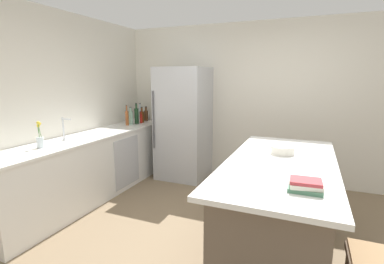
# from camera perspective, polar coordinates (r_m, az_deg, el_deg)

# --- Properties ---
(ground_plane) EXTENTS (7.20, 7.20, 0.00)m
(ground_plane) POSITION_cam_1_polar(r_m,az_deg,el_deg) (3.17, 5.65, -21.91)
(ground_plane) COLOR #7A664C
(wall_rear) EXTENTS (6.00, 0.10, 2.60)m
(wall_rear) POSITION_cam_1_polar(r_m,az_deg,el_deg) (4.88, 13.80, 5.69)
(wall_rear) COLOR silver
(wall_rear) RESTS_ON ground_plane
(wall_left) EXTENTS (0.10, 6.00, 2.60)m
(wall_left) POSITION_cam_1_polar(r_m,az_deg,el_deg) (4.12, -28.61, 3.78)
(wall_left) COLOR silver
(wall_left) RESTS_ON ground_plane
(counter_run_left) EXTENTS (0.65, 3.16, 0.91)m
(counter_run_left) POSITION_cam_1_polar(r_m,az_deg,el_deg) (4.39, -19.18, -6.39)
(counter_run_left) COLOR silver
(counter_run_left) RESTS_ON ground_plane
(kitchen_island) EXTENTS (0.98, 2.16, 0.94)m
(kitchen_island) POSITION_cam_1_polar(r_m,az_deg,el_deg) (2.98, 16.83, -14.19)
(kitchen_island) COLOR brown
(kitchen_island) RESTS_ON ground_plane
(refrigerator) EXTENTS (0.80, 0.79, 1.88)m
(refrigerator) POSITION_cam_1_polar(r_m,az_deg,el_deg) (4.87, -1.70, 1.72)
(refrigerator) COLOR #B7BABF
(refrigerator) RESTS_ON ground_plane
(sink_faucet) EXTENTS (0.15, 0.05, 0.30)m
(sink_faucet) POSITION_cam_1_polar(r_m,az_deg,el_deg) (3.99, -24.21, 0.64)
(sink_faucet) COLOR silver
(sink_faucet) RESTS_ON counter_run_left
(flower_vase) EXTENTS (0.08, 0.08, 0.31)m
(flower_vase) POSITION_cam_1_polar(r_m,az_deg,el_deg) (3.71, -28.12, -1.33)
(flower_vase) COLOR silver
(flower_vase) RESTS_ON counter_run_left
(syrup_bottle) EXTENTS (0.07, 0.07, 0.27)m
(syrup_bottle) POSITION_cam_1_polar(r_m,az_deg,el_deg) (5.42, -9.16, 3.38)
(syrup_bottle) COLOR #5B3319
(syrup_bottle) RESTS_ON counter_run_left
(soda_bottle) EXTENTS (0.08, 0.08, 0.33)m
(soda_bottle) POSITION_cam_1_polar(r_m,az_deg,el_deg) (5.37, -10.33, 3.55)
(soda_bottle) COLOR silver
(soda_bottle) RESTS_ON counter_run_left
(whiskey_bottle) EXTENTS (0.08, 0.08, 0.28)m
(whiskey_bottle) POSITION_cam_1_polar(r_m,az_deg,el_deg) (5.24, -9.99, 3.11)
(whiskey_bottle) COLOR brown
(whiskey_bottle) RESTS_ON counter_run_left
(hot_sauce_bottle) EXTENTS (0.05, 0.05, 0.21)m
(hot_sauce_bottle) POSITION_cam_1_polar(r_m,az_deg,el_deg) (5.15, -10.15, 2.72)
(hot_sauce_bottle) COLOR red
(hot_sauce_bottle) RESTS_ON counter_run_left
(wine_bottle) EXTENTS (0.07, 0.07, 0.36)m
(wine_bottle) POSITION_cam_1_polar(r_m,az_deg,el_deg) (5.08, -11.03, 3.26)
(wine_bottle) COLOR #19381E
(wine_bottle) RESTS_ON counter_run_left
(gin_bottle) EXTENTS (0.07, 0.07, 0.30)m
(gin_bottle) POSITION_cam_1_polar(r_m,az_deg,el_deg) (5.04, -12.15, 2.93)
(gin_bottle) COLOR #8CB79E
(gin_bottle) RESTS_ON counter_run_left
(vinegar_bottle) EXTENTS (0.05, 0.05, 0.35)m
(vinegar_bottle) POSITION_cam_1_polar(r_m,az_deg,el_deg) (4.95, -12.88, 2.83)
(vinegar_bottle) COLOR #994C23
(vinegar_bottle) RESTS_ON counter_run_left
(cookbook_stack) EXTENTS (0.23, 0.19, 0.08)m
(cookbook_stack) POSITION_cam_1_polar(r_m,az_deg,el_deg) (2.16, 21.77, -9.91)
(cookbook_stack) COLOR #4C7F60
(cookbook_stack) RESTS_ON kitchen_island
(mixing_bowl) EXTENTS (0.24, 0.24, 0.08)m
(mixing_bowl) POSITION_cam_1_polar(r_m,az_deg,el_deg) (3.09, 17.66, -3.44)
(mixing_bowl) COLOR silver
(mixing_bowl) RESTS_ON kitchen_island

